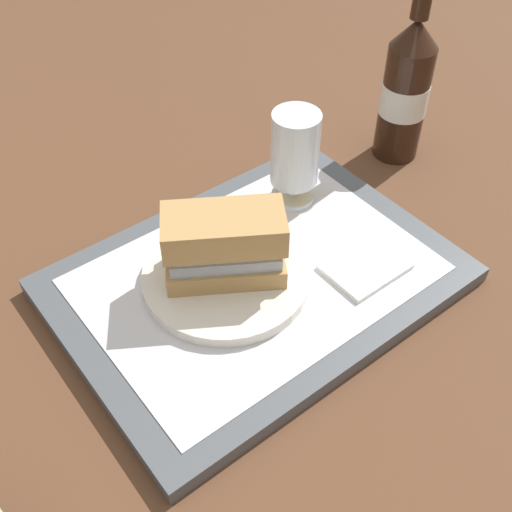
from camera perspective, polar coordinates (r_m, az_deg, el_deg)
The scene contains 8 objects.
ground_plane at distance 0.74m, azimuth -0.00°, elevation -2.72°, with size 3.00×3.00×0.00m, color brown.
tray at distance 0.74m, azimuth -0.00°, elevation -2.20°, with size 0.44×0.32×0.02m, color #4C5156.
placemat at distance 0.73m, azimuth -0.00°, elevation -1.63°, with size 0.38×0.27×0.00m, color silver.
plate at distance 0.72m, azimuth -2.71°, elevation -1.87°, with size 0.19×0.19×0.01m, color silver.
sandwich at distance 0.68m, azimuth -2.57°, elevation 1.04°, with size 0.14×0.12×0.08m.
beer_glass at distance 0.79m, azimuth 3.52°, elevation 9.23°, with size 0.06×0.06×0.12m.
napkin_folded at distance 0.74m, azimuth 9.78°, elevation -0.93°, with size 0.09×0.07×0.01m, color white.
beer_bottle at distance 0.91m, azimuth 13.33°, elevation 14.43°, with size 0.07×0.07×0.27m.
Camera 1 is at (-0.31, -0.39, 0.55)m, focal length 44.42 mm.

